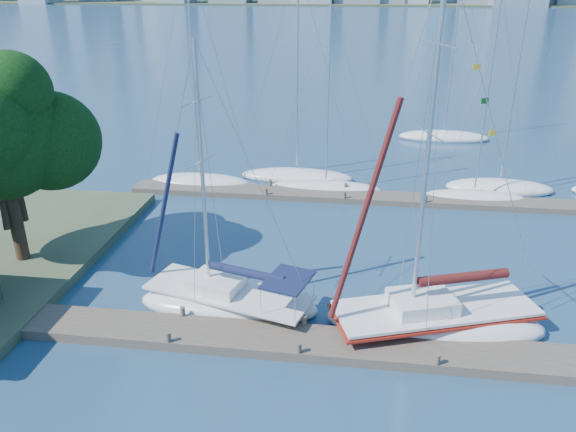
# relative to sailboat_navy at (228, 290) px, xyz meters

# --- Properties ---
(ground) EXTENTS (700.00, 700.00, 0.00)m
(ground) POSITION_rel_sailboat_navy_xyz_m (3.41, -2.23, -0.94)
(ground) COLOR navy
(ground) RESTS_ON ground
(near_dock) EXTENTS (26.00, 2.00, 0.40)m
(near_dock) POSITION_rel_sailboat_navy_xyz_m (3.41, -2.23, -0.74)
(near_dock) COLOR #463C33
(near_dock) RESTS_ON ground
(far_dock) EXTENTS (30.00, 1.80, 0.36)m
(far_dock) POSITION_rel_sailboat_navy_xyz_m (5.41, 13.77, -0.76)
(far_dock) COLOR #463C33
(far_dock) RESTS_ON ground
(far_shore) EXTENTS (800.00, 100.00, 1.50)m
(far_shore) POSITION_rel_sailboat_navy_xyz_m (3.41, 317.77, -0.94)
(far_shore) COLOR #38472D
(far_shore) RESTS_ON ground
(sailboat_navy) EXTENTS (8.15, 4.55, 11.72)m
(sailboat_navy) POSITION_rel_sailboat_navy_xyz_m (0.00, 0.00, 0.00)
(sailboat_navy) COLOR silver
(sailboat_navy) RESTS_ON ground
(sailboat_maroon) EXTENTS (9.17, 5.58, 14.66)m
(sailboat_maroon) POSITION_rel_sailboat_navy_xyz_m (8.58, -0.27, 0.20)
(sailboat_maroon) COLOR silver
(sailboat_maroon) RESTS_ON ground
(bg_boat_0) EXTENTS (7.21, 4.96, 15.25)m
(bg_boat_0) POSITION_rel_sailboat_navy_xyz_m (-5.56, 15.08, -0.64)
(bg_boat_0) COLOR silver
(bg_boat_0) RESTS_ON ground
(bg_boat_1) EXTENTS (8.19, 3.62, 14.39)m
(bg_boat_1) POSITION_rel_sailboat_navy_xyz_m (0.89, 17.09, -0.66)
(bg_boat_1) COLOR silver
(bg_boat_1) RESTS_ON ground
(bg_boat_2) EXTENTS (7.63, 3.61, 12.26)m
(bg_boat_2) POSITION_rel_sailboat_navy_xyz_m (3.09, 15.11, -0.70)
(bg_boat_2) COLOR silver
(bg_boat_2) RESTS_ON ground
(bg_boat_3) EXTENTS (6.90, 3.17, 12.81)m
(bg_boat_3) POSITION_rel_sailboat_navy_xyz_m (12.59, 14.60, -0.70)
(bg_boat_3) COLOR silver
(bg_boat_3) RESTS_ON ground
(bg_boat_4) EXTENTS (7.20, 3.08, 15.69)m
(bg_boat_4) POSITION_rel_sailboat_navy_xyz_m (14.56, 16.57, -0.63)
(bg_boat_4) COLOR silver
(bg_boat_4) RESTS_ON ground
(bg_boat_7) EXTENTS (8.09, 5.12, 15.21)m
(bg_boat_7) POSITION_rel_sailboat_navy_xyz_m (12.42, 29.25, -0.64)
(bg_boat_7) COLOR silver
(bg_boat_7) RESTS_ON ground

